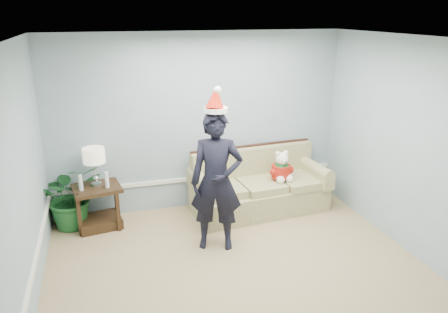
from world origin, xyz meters
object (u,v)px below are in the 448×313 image
table_lamp (94,157)px  teddy_bear (281,170)px  houseplant (71,196)px  side_table (99,211)px  sofa (258,189)px  man (217,182)px

table_lamp → teddy_bear: size_ratio=1.15×
table_lamp → houseplant: (-0.36, 0.05, -0.56)m
side_table → teddy_bear: (2.72, -0.21, 0.43)m
sofa → houseplant: size_ratio=2.22×
table_lamp → man: size_ratio=0.30×
side_table → houseplant: bearing=161.0°
sofa → table_lamp: size_ratio=3.85×
side_table → man: man is taller
sofa → table_lamp: table_lamp is taller
sofa → table_lamp: (-2.40, 0.14, 0.70)m
side_table → table_lamp: 0.80m
side_table → table_lamp: size_ratio=1.32×
man → side_table: bearing=164.5°
table_lamp → side_table: bearing=-92.5°
side_table → houseplant: 0.45m
houseplant → man: size_ratio=0.52×
sofa → side_table: (-2.40, 0.07, -0.10)m
sofa → teddy_bear: (0.32, -0.14, 0.33)m
table_lamp → teddy_bear: table_lamp is taller
side_table → houseplant: (-0.36, 0.12, 0.23)m
sofa → houseplant: 2.77m
houseplant → man: bearing=-31.1°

